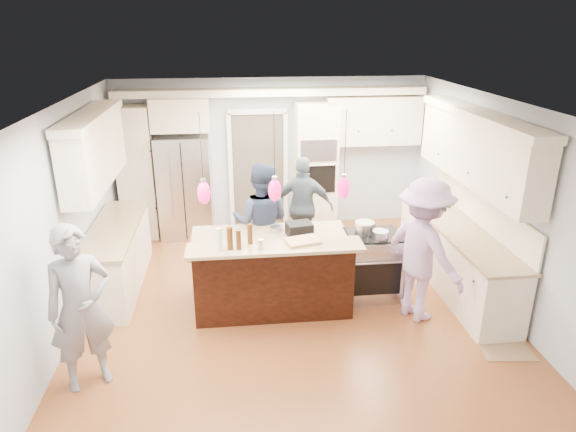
% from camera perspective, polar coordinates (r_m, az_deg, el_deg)
% --- Properties ---
extents(ground_plane, '(6.00, 6.00, 0.00)m').
position_cam_1_polar(ground_plane, '(7.09, 0.32, -9.74)').
color(ground_plane, '#965529').
rests_on(ground_plane, ground).
extents(room_shell, '(5.54, 6.04, 2.72)m').
position_cam_1_polar(room_shell, '(6.36, 0.35, 4.52)').
color(room_shell, '#B2BCC6').
rests_on(room_shell, ground).
extents(refrigerator, '(0.90, 0.70, 1.80)m').
position_cam_1_polar(refrigerator, '(9.14, -11.35, 3.24)').
color(refrigerator, '#B7B7BC').
rests_on(refrigerator, ground).
extents(oven_column, '(0.72, 0.69, 2.30)m').
position_cam_1_polar(oven_column, '(9.18, 3.05, 5.33)').
color(oven_column, '#F9E7CA').
rests_on(oven_column, ground).
extents(back_upper_cabinets, '(5.30, 0.61, 2.54)m').
position_cam_1_polar(back_upper_cabinets, '(9.03, -6.50, 8.35)').
color(back_upper_cabinets, '#F9E7CA').
rests_on(back_upper_cabinets, ground).
extents(right_counter_run, '(0.64, 3.10, 2.51)m').
position_cam_1_polar(right_counter_run, '(7.55, 18.83, -0.06)').
color(right_counter_run, '#F9E7CA').
rests_on(right_counter_run, ground).
extents(left_cabinets, '(0.64, 2.30, 2.51)m').
position_cam_1_polar(left_cabinets, '(7.51, -19.27, -0.20)').
color(left_cabinets, '#F9E7CA').
rests_on(left_cabinets, ground).
extents(kitchen_island, '(2.10, 1.46, 1.12)m').
position_cam_1_polar(kitchen_island, '(6.89, -1.79, -6.07)').
color(kitchen_island, black).
rests_on(kitchen_island, ground).
extents(island_range, '(0.82, 0.71, 0.92)m').
position_cam_1_polar(island_range, '(7.21, 9.43, -5.35)').
color(island_range, '#B7B7BC').
rests_on(island_range, ground).
extents(pendant_lights, '(1.75, 0.15, 1.03)m').
position_cam_1_polar(pendant_lights, '(5.85, -1.49, 2.90)').
color(pendant_lights, black).
rests_on(pendant_lights, ground).
extents(person_bar_end, '(0.78, 0.67, 1.79)m').
position_cam_1_polar(person_bar_end, '(5.65, -22.07, -9.49)').
color(person_bar_end, slate).
rests_on(person_bar_end, ground).
extents(person_far_left, '(0.99, 0.85, 1.76)m').
position_cam_1_polar(person_far_left, '(7.43, -2.99, -0.67)').
color(person_far_left, '#2C3855').
rests_on(person_far_left, ground).
extents(person_far_right, '(1.02, 0.62, 1.63)m').
position_cam_1_polar(person_far_right, '(8.22, 1.73, 1.03)').
color(person_far_right, '#4A5B68').
rests_on(person_far_right, ground).
extents(person_range_side, '(1.18, 1.39, 1.86)m').
position_cam_1_polar(person_range_side, '(6.62, 14.76, -3.72)').
color(person_range_side, '#AE8ABA').
rests_on(person_range_side, ground).
extents(floor_rug, '(0.68, 0.92, 0.01)m').
position_cam_1_polar(floor_rug, '(6.86, 22.37, -12.57)').
color(floor_rug, '#8F744E').
rests_on(floor_rug, ground).
extents(water_bottle, '(0.08, 0.08, 0.28)m').
position_cam_1_polar(water_bottle, '(5.94, -7.64, -2.61)').
color(water_bottle, silver).
rests_on(water_bottle, kitchen_island).
extents(beer_bottle_a, '(0.07, 0.07, 0.24)m').
position_cam_1_polar(beer_bottle_a, '(5.96, -5.52, -2.64)').
color(beer_bottle_a, '#40220B').
rests_on(beer_bottle_a, kitchen_island).
extents(beer_bottle_b, '(0.08, 0.08, 0.28)m').
position_cam_1_polar(beer_bottle_b, '(5.96, -6.48, -2.50)').
color(beer_bottle_b, '#40220B').
rests_on(beer_bottle_b, kitchen_island).
extents(beer_bottle_c, '(0.08, 0.08, 0.25)m').
position_cam_1_polar(beer_bottle_c, '(6.10, -4.25, -2.01)').
color(beer_bottle_c, '#40220B').
rests_on(beer_bottle_c, kitchen_island).
extents(drink_can, '(0.08, 0.08, 0.12)m').
position_cam_1_polar(drink_can, '(5.98, -3.06, -3.15)').
color(drink_can, '#B7B7BC').
rests_on(drink_can, kitchen_island).
extents(cutting_board, '(0.45, 0.37, 0.03)m').
position_cam_1_polar(cutting_board, '(6.17, 1.61, -2.78)').
color(cutting_board, tan).
rests_on(cutting_board, kitchen_island).
extents(pot_large, '(0.27, 0.27, 0.15)m').
position_cam_1_polar(pot_large, '(7.00, 8.51, -1.26)').
color(pot_large, '#B7B7BC').
rests_on(pot_large, island_range).
extents(pot_small, '(0.21, 0.21, 0.11)m').
position_cam_1_polar(pot_small, '(6.87, 10.24, -2.04)').
color(pot_small, '#B7B7BC').
rests_on(pot_small, island_range).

